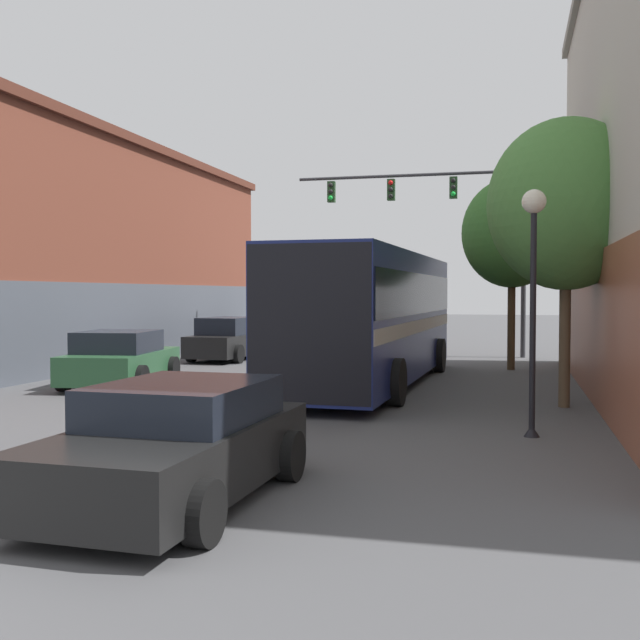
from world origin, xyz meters
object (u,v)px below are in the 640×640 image
at_px(hatchback_foreground, 177,444).
at_px(parked_car_left_mid, 120,360).
at_px(street_tree_far, 512,233).
at_px(bus, 373,312).
at_px(parked_car_left_far, 267,333).
at_px(street_tree_near, 566,205).
at_px(traffic_signal_gantry, 447,215).
at_px(street_lamp, 533,271).
at_px(parked_car_left_near, 230,340).

relative_size(hatchback_foreground, parked_car_left_mid, 1.02).
relative_size(parked_car_left_mid, street_tree_far, 0.69).
xyz_separation_m(bus, parked_car_left_mid, (-6.09, -1.94, -1.20)).
distance_m(parked_car_left_far, street_tree_far, 12.74).
distance_m(parked_car_left_mid, street_tree_far, 12.15).
height_order(street_tree_near, street_tree_far, street_tree_near).
height_order(traffic_signal_gantry, street_lamp, traffic_signal_gantry).
xyz_separation_m(parked_car_left_near, traffic_signal_gantry, (7.28, 3.44, 4.56)).
distance_m(hatchback_foreground, traffic_signal_gantry, 21.04).
bearing_deg(parked_car_left_mid, street_lamp, -121.28).
relative_size(parked_car_left_near, street_tree_far, 0.76).
height_order(bus, traffic_signal_gantry, traffic_signal_gantry).
relative_size(bus, hatchback_foreground, 2.74).
height_order(parked_car_left_near, street_lamp, street_lamp).
distance_m(parked_car_left_near, street_tree_near, 14.18).
bearing_deg(bus, traffic_signal_gantry, -4.75).
height_order(street_lamp, street_tree_far, street_tree_far).
distance_m(bus, parked_car_left_near, 8.62).
bearing_deg(parked_car_left_near, street_tree_far, -94.23).
xyz_separation_m(bus, parked_car_left_near, (-6.19, 5.89, -1.16)).
bearing_deg(traffic_signal_gantry, parked_car_left_mid, -122.48).
distance_m(parked_car_left_near, street_tree_far, 10.29).
height_order(street_lamp, street_tree_near, street_tree_near).
xyz_separation_m(parked_car_left_near, parked_car_left_far, (-0.53, 5.72, -0.05)).
relative_size(hatchback_foreground, street_tree_near, 0.70).
bearing_deg(street_lamp, street_tree_far, 91.85).
bearing_deg(parked_car_left_far, street_tree_near, -143.87).
relative_size(bus, parked_car_left_near, 2.53).
height_order(parked_car_left_near, parked_car_left_mid, parked_car_left_near).
bearing_deg(street_tree_near, street_tree_far, 98.15).
bearing_deg(parked_car_left_mid, street_tree_near, -102.17).
height_order(bus, parked_car_left_near, bus).
height_order(parked_car_left_near, parked_car_left_far, parked_car_left_near).
bearing_deg(parked_car_left_near, parked_car_left_far, 7.78).
relative_size(street_lamp, street_tree_far, 0.69).
distance_m(bus, parked_car_left_far, 13.46).
bearing_deg(bus, street_tree_far, -33.94).
bearing_deg(street_tree_far, hatchback_foreground, -102.79).
xyz_separation_m(hatchback_foreground, street_tree_near, (4.69, 8.40, 3.50)).
height_order(parked_car_left_near, street_tree_near, street_tree_near).
xyz_separation_m(parked_car_left_far, street_lamp, (10.51, -17.85, 2.05)).
bearing_deg(hatchback_foreground, parked_car_left_near, 21.18).
height_order(bus, street_lamp, street_lamp).
bearing_deg(street_lamp, bus, 121.21).
distance_m(parked_car_left_near, parked_car_left_far, 5.74).
bearing_deg(street_tree_far, bus, -125.82).
bearing_deg(street_tree_near, traffic_signal_gantry, 105.80).
relative_size(parked_car_left_near, street_tree_near, 0.75).
relative_size(street_lamp, street_tree_near, 0.68).
relative_size(parked_car_left_near, parked_car_left_mid, 1.10).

